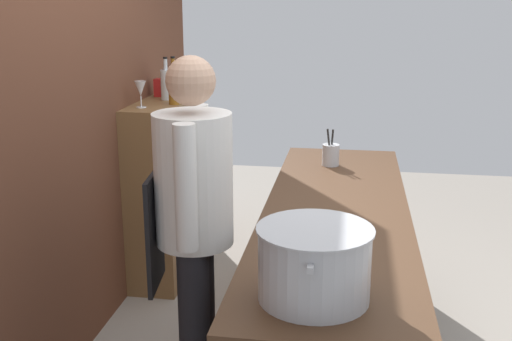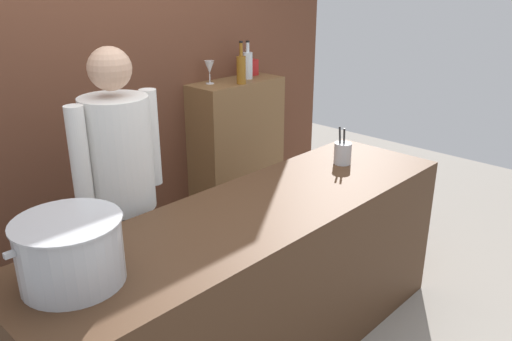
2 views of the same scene
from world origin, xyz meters
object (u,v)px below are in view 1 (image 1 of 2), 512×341
utensil_crock (331,155)px  spice_tin_red (160,88)px  wine_bottle_clear (166,84)px  wine_glass_short (140,89)px  chef (193,216)px  wine_bottle_amber (174,87)px  stockpot_large (314,263)px

utensil_crock → spice_tin_red: bearing=69.0°
wine_bottle_clear → spice_tin_red: bearing=32.3°
wine_bottle_clear → wine_glass_short: 0.34m
chef → utensil_crock: bearing=148.4°
chef → wine_glass_short: 1.40m
wine_bottle_amber → chef: bearing=-160.8°
utensil_crock → wine_bottle_amber: (0.16, 1.02, 0.37)m
wine_bottle_clear → wine_glass_short: bearing=169.1°
utensil_crock → wine_glass_short: bearing=90.0°
stockpot_large → wine_bottle_amber: bearing=28.4°
wine_bottle_amber → wine_bottle_clear: size_ratio=1.07×
chef → stockpot_large: chef is taller
stockpot_large → spice_tin_red: bearing=28.8°
spice_tin_red → wine_bottle_clear: bearing=-147.7°
wine_bottle_clear → spice_tin_red: 0.16m
stockpot_large → wine_bottle_amber: (1.91, 1.03, 0.31)m
wine_bottle_amber → wine_glass_short: wine_bottle_amber is taller
utensil_crock → wine_bottle_clear: bearing=73.5°
wine_bottle_amber → stockpot_large: bearing=-151.6°
chef → wine_glass_short: chef is taller
stockpot_large → utensil_crock: 1.75m
wine_glass_short → spice_tin_red: (0.46, 0.02, -0.05)m
stockpot_large → spice_tin_red: (2.21, 1.22, 0.26)m
wine_glass_short → spice_tin_red: wine_glass_short is taller
wine_bottle_amber → spice_tin_red: (0.30, 0.19, -0.05)m
chef → spice_tin_red: chef is taller
stockpot_large → utensil_crock: (1.75, 0.01, -0.06)m
chef → wine_glass_short: bearing=-158.5°
chef → utensil_crock: chef is taller
wine_glass_short → stockpot_large: bearing=-145.6°
utensil_crock → wine_bottle_amber: bearing=81.1°
stockpot_large → utensil_crock: size_ratio=1.96×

